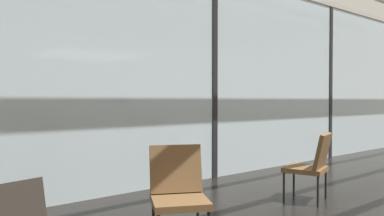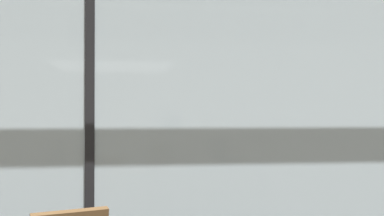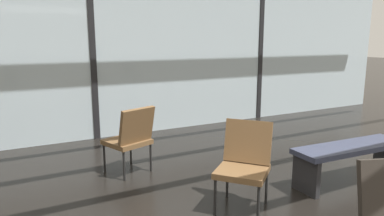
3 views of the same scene
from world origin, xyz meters
name	(u,v)px [view 1 (image 1 of 3)]	position (x,y,z in m)	size (l,w,h in m)	color
glass_curtain_wall	(213,76)	(0.00, 5.20, 1.69)	(14.00, 0.08, 3.38)	silver
window_mullion_1	(213,76)	(0.00, 5.20, 1.69)	(0.10, 0.12, 3.38)	black
window_mullion_2	(329,82)	(3.50, 5.20, 1.69)	(0.10, 0.12, 3.38)	black
parked_airplane	(96,78)	(0.68, 11.39, 1.98)	(13.09, 3.95, 3.95)	silver
lounge_chair_3	(312,162)	(0.02, 3.33, 0.49)	(0.63, 0.65, 0.87)	brown
lounge_chair_4	(178,189)	(-2.13, 3.29, 0.49)	(0.67, 0.69, 0.87)	brown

